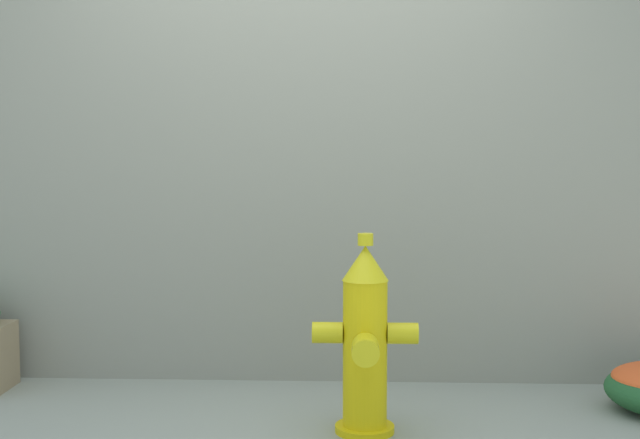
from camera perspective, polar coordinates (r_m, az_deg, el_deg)
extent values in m
cube|color=gray|center=(4.51, -1.11, 2.17)|extent=(5.04, 0.42, 2.00)
cylinder|color=#DDBF0C|center=(3.69, 3.04, -13.94)|extent=(0.25, 0.25, 0.03)
cylinder|color=#DDBF0C|center=(3.61, 3.06, -9.26)|extent=(0.19, 0.19, 0.65)
cone|color=gold|center=(3.53, 3.09, -2.95)|extent=(0.20, 0.20, 0.15)
cylinder|color=gold|center=(3.52, 3.10, -1.36)|extent=(0.07, 0.07, 0.05)
cylinder|color=gold|center=(3.58, 0.51, -7.67)|extent=(0.13, 0.09, 0.09)
cylinder|color=gold|center=(3.59, 5.62, -7.67)|extent=(0.13, 0.09, 0.09)
cylinder|color=gold|center=(3.43, 3.10, -8.82)|extent=(0.11, 0.14, 0.11)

